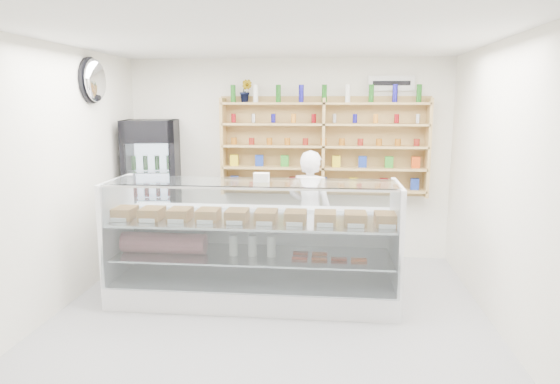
# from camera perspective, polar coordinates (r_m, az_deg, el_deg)

# --- Properties ---
(room) EXTENTS (5.00, 5.00, 5.00)m
(room) POSITION_cam_1_polar(r_m,az_deg,el_deg) (4.65, -1.69, 0.35)
(room) COLOR #9F9FA3
(room) RESTS_ON ground
(display_counter) EXTENTS (3.13, 0.94, 1.36)m
(display_counter) POSITION_cam_1_polar(r_m,az_deg,el_deg) (5.62, -3.04, -8.74)
(display_counter) COLOR white
(display_counter) RESTS_ON floor
(shop_worker) EXTENTS (0.67, 0.54, 1.60)m
(shop_worker) POSITION_cam_1_polar(r_m,az_deg,el_deg) (6.42, 3.45, -2.33)
(shop_worker) COLOR white
(shop_worker) RESTS_ON floor
(drinks_cooler) EXTENTS (0.82, 0.81, 1.96)m
(drinks_cooler) POSITION_cam_1_polar(r_m,az_deg,el_deg) (7.15, -14.31, 0.15)
(drinks_cooler) COLOR black
(drinks_cooler) RESTS_ON floor
(wall_shelving) EXTENTS (2.84, 0.28, 1.33)m
(wall_shelving) POSITION_cam_1_polar(r_m,az_deg,el_deg) (6.90, 5.00, 5.18)
(wall_shelving) COLOR tan
(wall_shelving) RESTS_ON back_wall
(potted_plant) EXTENTS (0.19, 0.16, 0.31)m
(potted_plant) POSITION_cam_1_polar(r_m,az_deg,el_deg) (6.98, -3.93, 11.45)
(potted_plant) COLOR #1E6626
(potted_plant) RESTS_ON wall_shelving
(security_mirror) EXTENTS (0.15, 0.50, 0.50)m
(security_mirror) POSITION_cam_1_polar(r_m,az_deg,el_deg) (6.38, -20.38, 11.88)
(security_mirror) COLOR silver
(security_mirror) RESTS_ON left_wall
(wall_sign) EXTENTS (0.62, 0.03, 0.20)m
(wall_sign) POSITION_cam_1_polar(r_m,az_deg,el_deg) (7.06, 12.62, 12.04)
(wall_sign) COLOR white
(wall_sign) RESTS_ON back_wall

